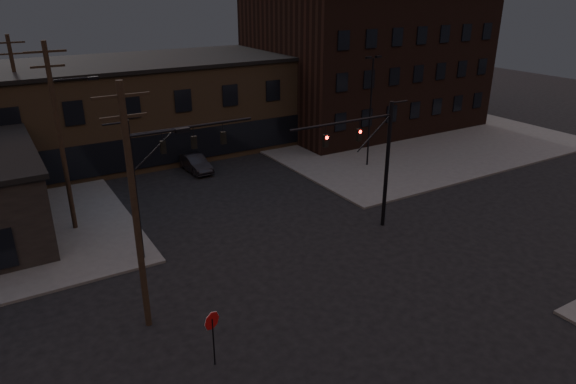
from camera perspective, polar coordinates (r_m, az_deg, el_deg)
The scene contains 15 objects.
ground at distance 26.84m, azimuth 6.18°, elevation -10.33°, with size 140.00×140.00×0.00m, color black.
sidewalk_ne at distance 55.59m, azimuth 10.73°, elevation 6.79°, with size 30.00×30.00×0.15m, color #474744.
building_row at distance 49.03m, azimuth -13.93°, elevation 9.23°, with size 40.00×12.00×8.00m, color #4F3E2A.
building_right at distance 57.24m, azimuth 8.52°, elevation 14.44°, with size 22.00×16.00×14.00m, color black.
traffic_signal_near at distance 31.05m, azimuth 9.47°, elevation 4.14°, with size 7.12×0.24×8.00m.
traffic_signal_far at distance 28.41m, azimuth -14.37°, elevation 2.21°, with size 7.12×0.24×8.00m.
stop_sign at distance 21.04m, azimuth -8.40°, elevation -14.56°, with size 0.72×0.33×2.48m.
utility_pole_near at distance 22.03m, azimuth -16.53°, elevation -1.45°, with size 3.70×0.28×11.00m.
utility_pole_mid at distance 33.05m, azimuth -23.93°, elevation 5.78°, with size 3.70×0.28×11.50m.
utility_pole_far at distance 44.71m, azimuth -27.56°, elevation 8.56°, with size 2.20×0.28×11.00m.
lot_light_a at distance 42.70m, azimuth 9.19°, elevation 9.85°, with size 1.50×0.28×9.14m.
lot_light_b at distance 50.28m, azimuth 10.84°, elevation 11.55°, with size 1.50×0.28×9.14m.
parked_car_lot_a at distance 53.39m, azimuth 7.34°, elevation 7.24°, with size 1.69×4.20×1.43m, color black.
parked_car_lot_b at distance 51.08m, azimuth 6.38°, elevation 6.56°, with size 1.88×4.62×1.34m, color silver.
car_crossing at distance 42.95m, azimuth -10.28°, elevation 3.16°, with size 1.46×4.18×1.38m, color black.
Camera 1 is at (-14.10, -17.81, 14.29)m, focal length 32.00 mm.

